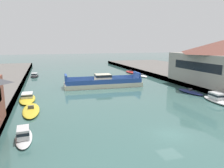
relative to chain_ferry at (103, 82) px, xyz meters
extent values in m
plane|color=#3D6660|center=(-0.04, -30.43, -0.99)|extent=(400.00, 400.00, 0.00)
cube|color=#4C4742|center=(-19.50, -10.43, -0.35)|extent=(0.30, 140.00, 1.29)
cube|color=#4C4742|center=(19.42, -10.43, -0.35)|extent=(0.30, 140.00, 1.29)
cube|color=beige|center=(0.00, 0.00, -0.44)|extent=(19.56, 7.13, 1.10)
cube|color=#284CA3|center=(0.16, 2.99, 0.66)|extent=(18.47, 1.11, 1.10)
cube|color=#284CA3|center=(-0.16, -2.99, 0.66)|extent=(18.47, 1.11, 1.10)
cube|color=beige|center=(0.00, 0.00, 1.11)|extent=(4.03, 3.56, 2.01)
cube|color=black|center=(0.00, 0.00, 1.77)|extent=(4.07, 3.61, 0.60)
cube|color=#284CA3|center=(9.12, -0.49, 1.21)|extent=(0.73, 4.30, 2.20)
cube|color=#284CA3|center=(-9.12, 0.49, 1.21)|extent=(0.73, 4.30, 2.20)
ellipsoid|color=white|center=(16.61, 11.98, -0.75)|extent=(2.50, 7.39, 0.49)
cube|color=#4C4C51|center=(16.61, 11.98, -0.26)|extent=(0.79, 0.43, 0.50)
ellipsoid|color=yellow|center=(-17.36, -8.64, -0.71)|extent=(2.88, 8.23, 0.57)
cube|color=silver|center=(-17.37, -8.03, -0.04)|extent=(2.00, 2.89, 0.77)
cube|color=black|center=(-17.37, -8.03, 0.06)|extent=(2.06, 2.97, 0.23)
ellipsoid|color=white|center=(16.40, -20.96, -0.70)|extent=(3.37, 7.85, 0.60)
cube|color=silver|center=(16.44, -20.39, 0.18)|extent=(2.14, 2.83, 1.14)
cube|color=black|center=(16.44, -20.39, 0.32)|extent=(2.20, 2.91, 0.34)
ellipsoid|color=yellow|center=(-16.34, -16.10, -0.74)|extent=(2.67, 8.42, 0.51)
cube|color=#4C4C51|center=(-16.34, -16.10, -0.23)|extent=(0.90, 0.41, 0.50)
ellipsoid|color=red|center=(16.24, 20.66, -0.70)|extent=(2.39, 7.45, 0.59)
cube|color=#4C4C51|center=(16.24, 20.66, -0.15)|extent=(0.77, 0.42, 0.50)
ellipsoid|color=white|center=(-16.65, -26.28, -0.80)|extent=(2.20, 6.19, 0.39)
cube|color=silver|center=(-16.63, -26.73, -0.04)|extent=(1.41, 2.21, 1.13)
cube|color=black|center=(-16.63, -26.73, 0.10)|extent=(1.45, 2.27, 0.34)
ellipsoid|color=navy|center=(16.25, -13.05, -0.71)|extent=(2.82, 7.14, 0.57)
cube|color=#4C4C51|center=(16.25, -13.05, -0.17)|extent=(0.78, 0.47, 0.50)
ellipsoid|color=black|center=(-17.06, 22.32, -0.79)|extent=(2.69, 7.27, 0.42)
cube|color=silver|center=(-17.09, 21.78, -0.16)|extent=(1.78, 2.58, 0.83)
cube|color=black|center=(-17.09, 21.78, -0.06)|extent=(1.84, 2.65, 0.25)
cube|color=gray|center=(25.72, -11.20, 3.80)|extent=(14.18, 21.88, 7.01)
pyramid|color=brown|center=(25.72, -11.20, 8.89)|extent=(14.18, 21.88, 3.15)
cube|color=black|center=(18.67, -11.20, 4.65)|extent=(0.08, 15.32, 1.96)
camera|label=1|loc=(-13.99, -50.99, 9.80)|focal=34.11mm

